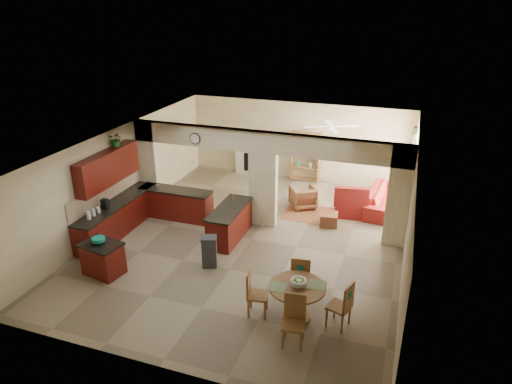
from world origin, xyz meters
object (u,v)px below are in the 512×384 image
(kitchen_island, at_px, (103,259))
(dining_table, at_px, (297,297))
(armchair, at_px, (303,197))
(sofa, at_px, (385,199))

(kitchen_island, relative_size, dining_table, 0.89)
(armchair, bearing_deg, dining_table, 69.00)
(dining_table, distance_m, armchair, 5.54)
(kitchen_island, distance_m, sofa, 8.50)
(armchair, bearing_deg, sofa, 161.64)
(dining_table, relative_size, sofa, 0.49)
(armchair, bearing_deg, kitchen_island, 22.28)
(kitchen_island, bearing_deg, armchair, 65.60)
(dining_table, xyz_separation_m, sofa, (1.30, 6.07, -0.18))
(dining_table, height_order, sofa, dining_table)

